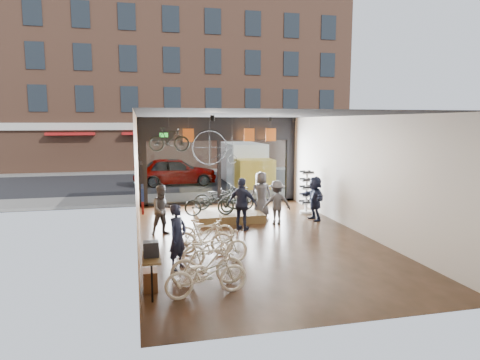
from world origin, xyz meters
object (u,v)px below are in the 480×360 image
object	(u,v)px
customer_4	(261,194)
floor_bike_1	(207,264)
street_car	(175,171)
display_platform	(228,216)
customer_5	(315,198)
penny_farthing	(217,149)
floor_bike_2	(215,247)
display_bike_right	(218,197)
customer_1	(163,210)
box_truck	(246,165)
hung_bike	(169,139)
floor_bike_4	(205,230)
floor_bike_3	(204,237)
customer_0	(178,237)
customer_2	(242,204)
sunglasses_rack	(306,192)
display_bike_mid	(238,199)
floor_bike_0	(206,274)
display_bike_left	(209,203)
customer_3	(277,203)

from	to	relation	value
customer_4	floor_bike_1	bearing A→B (deg)	60.88
street_car	display_platform	xyz separation A→B (m)	(1.17, -9.41, -0.65)
customer_5	penny_farthing	xyz separation A→B (m)	(-3.10, 3.10, 1.69)
floor_bike_1	floor_bike_2	bearing A→B (deg)	-14.98
display_bike_right	customer_5	xyz separation A→B (m)	(3.39, -1.25, 0.03)
display_platform	customer_1	size ratio (longest dim) A/B	1.49
box_truck	hung_bike	world-z (taller)	hung_bike
floor_bike_1	floor_bike_4	xyz separation A→B (m)	(0.43, 3.15, -0.04)
floor_bike_3	display_bike_right	world-z (taller)	display_bike_right
hung_bike	penny_farthing	bearing A→B (deg)	-59.43
customer_1	penny_farthing	size ratio (longest dim) A/B	0.88
display_platform	customer_0	size ratio (longest dim) A/B	1.49
customer_2	street_car	bearing A→B (deg)	-45.48
floor_bike_3	sunglasses_rack	size ratio (longest dim) A/B	0.95
display_bike_mid	hung_bike	size ratio (longest dim) A/B	0.98
display_bike_mid	penny_farthing	xyz separation A→B (m)	(-0.36, 2.33, 1.73)
floor_bike_3	display_bike_mid	distance (m)	4.43
display_platform	customer_4	world-z (taller)	customer_4
customer_0	penny_farthing	size ratio (longest dim) A/B	0.89
customer_4	sunglasses_rack	distance (m)	1.91
box_truck	customer_5	distance (m)	9.17
customer_1	display_platform	bearing A→B (deg)	17.89
floor_bike_3	customer_2	xyz separation A→B (m)	(1.65, 2.37, 0.39)
floor_bike_3	box_truck	bearing A→B (deg)	-3.12
floor_bike_0	customer_0	size ratio (longest dim) A/B	1.10
customer_5	customer_1	bearing A→B (deg)	-85.90
floor_bike_1	hung_bike	bearing A→B (deg)	4.41
floor_bike_4	customer_5	world-z (taller)	customer_5
floor_bike_4	customer_0	bearing A→B (deg)	153.13
floor_bike_0	customer_0	world-z (taller)	customer_0
floor_bike_0	penny_farthing	xyz separation A→B (m)	(1.86, 9.10, 2.04)
display_bike_left	penny_farthing	world-z (taller)	penny_farthing
customer_2	customer_3	bearing A→B (deg)	-120.49
floor_bike_1	display_platform	bearing A→B (deg)	-13.20
floor_bike_1	penny_farthing	size ratio (longest dim) A/B	0.90
floor_bike_0	floor_bike_4	xyz separation A→B (m)	(0.54, 3.70, -0.02)
display_bike_right	customer_4	xyz separation A→B (m)	(1.63, -0.22, 0.08)
floor_bike_1	customer_5	size ratio (longest dim) A/B	1.00
floor_bike_0	customer_0	bearing A→B (deg)	4.82
sunglasses_rack	penny_farthing	bearing A→B (deg)	155.85
floor_bike_3	sunglasses_rack	world-z (taller)	sunglasses_rack
floor_bike_4	hung_bike	world-z (taller)	hung_bike
floor_bike_3	street_car	bearing A→B (deg)	14.65
display_platform	customer_4	xyz separation A→B (m)	(1.34, 0.28, 0.71)
display_bike_right	customer_5	distance (m)	3.61
display_platform	display_bike_mid	size ratio (longest dim) A/B	1.55
customer_4	customer_5	xyz separation A→B (m)	(1.77, -1.03, -0.05)
floor_bike_4	floor_bike_1	bearing A→B (deg)	172.19
street_car	floor_bike_4	bearing A→B (deg)	179.34
display_bike_mid	sunglasses_rack	xyz separation A→B (m)	(2.87, 0.40, 0.09)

